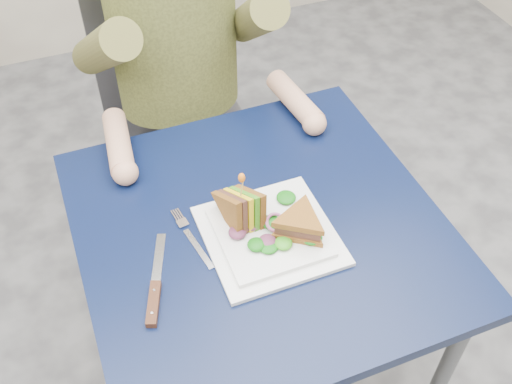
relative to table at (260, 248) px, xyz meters
name	(u,v)px	position (x,y,z in m)	size (l,w,h in m)	color
ground	(259,384)	(0.00, 0.00, -0.65)	(4.00, 4.00, 0.00)	#4D4D4F
table	(260,248)	(0.00, 0.00, 0.00)	(0.75, 0.75, 0.73)	black
chair	(174,101)	(0.00, 0.72, -0.11)	(0.42, 0.40, 0.93)	#47474C
diner	(172,8)	(0.00, 0.61, 0.26)	(0.54, 0.59, 0.74)	#4C5024
plate	(269,234)	(0.00, -0.04, 0.09)	(0.26, 0.26, 0.02)	white
sandwich_flat	(300,224)	(0.06, -0.06, 0.12)	(0.17, 0.17, 0.05)	brown
sandwich_upright	(242,210)	(-0.04, 0.01, 0.13)	(0.09, 0.15, 0.15)	brown
fork	(193,239)	(-0.15, 0.01, 0.08)	(0.04, 0.18, 0.01)	silver
knife	(155,295)	(-0.25, -0.10, 0.09)	(0.09, 0.21, 0.02)	silver
toothpick	(242,188)	(-0.04, 0.01, 0.20)	(0.00, 0.00, 0.06)	tan
toothpick_frill	(242,178)	(-0.04, 0.01, 0.23)	(0.01, 0.01, 0.02)	orange
lettuce_spill	(270,224)	(0.01, -0.03, 0.11)	(0.15, 0.13, 0.02)	#337A14
onion_ring	(276,222)	(0.02, -0.03, 0.11)	(0.04, 0.04, 0.01)	#9E4C7A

